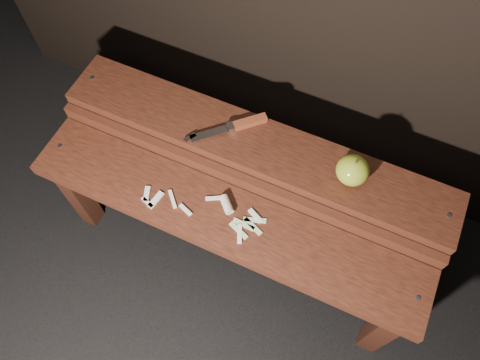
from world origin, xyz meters
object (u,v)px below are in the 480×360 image
at_px(bench_front_tier, 223,228).
at_px(bench_rear_tier, 254,158).
at_px(knife, 239,125).
at_px(apple, 353,170).

height_order(bench_front_tier, bench_rear_tier, bench_rear_tier).
relative_size(bench_front_tier, knife, 6.14).
bearing_deg(apple, bench_front_tier, -140.85).
height_order(bench_front_tier, knife, knife).
xyz_separation_m(bench_front_tier, apple, (0.28, 0.23, 0.19)).
relative_size(bench_front_tier, apple, 12.77).
bearing_deg(apple, knife, 175.73).
bearing_deg(bench_rear_tier, knife, 154.79).
xyz_separation_m(bench_front_tier, bench_rear_tier, (0.00, 0.23, 0.06)).
height_order(bench_rear_tier, knife, knife).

